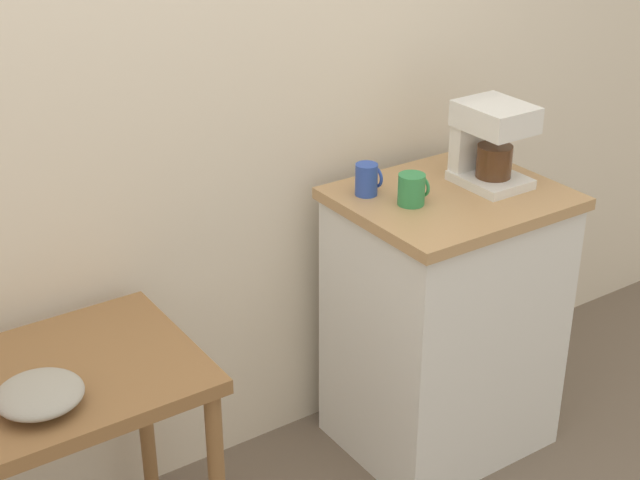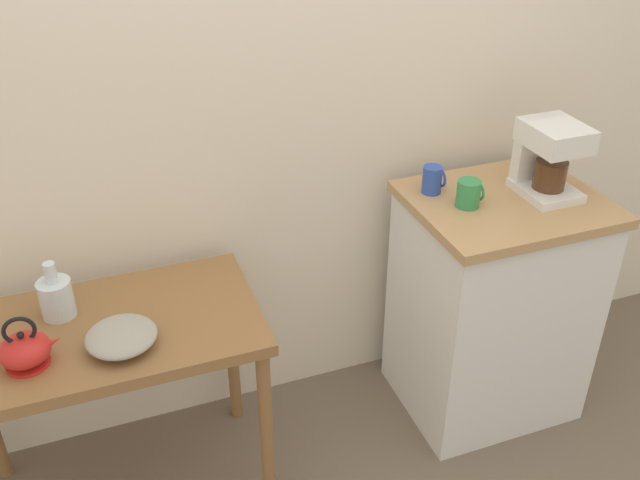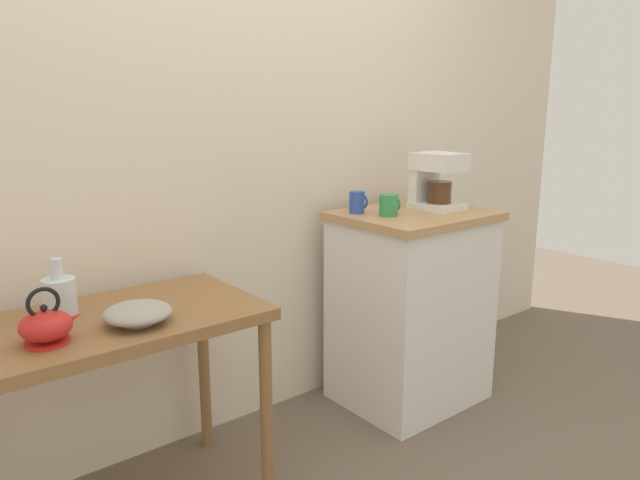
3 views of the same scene
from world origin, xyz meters
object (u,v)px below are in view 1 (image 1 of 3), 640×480
at_px(bowl_stoneware, 40,394).
at_px(mug_tall_green, 412,189).
at_px(coffee_maker, 488,139).
at_px(mug_blue, 367,179).

bearing_deg(bowl_stoneware, mug_tall_green, 5.37).
distance_m(bowl_stoneware, coffee_maker, 1.52).
distance_m(bowl_stoneware, mug_tall_green, 1.21).
distance_m(coffee_maker, mug_tall_green, 0.31).
xyz_separation_m(coffee_maker, mug_tall_green, (-0.30, -0.00, -0.09)).
bearing_deg(coffee_maker, bowl_stoneware, -175.58).
relative_size(bowl_stoneware, mug_blue, 2.10).
height_order(bowl_stoneware, mug_blue, mug_blue).
bearing_deg(coffee_maker, mug_blue, 160.51).
bearing_deg(bowl_stoneware, coffee_maker, 4.42).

